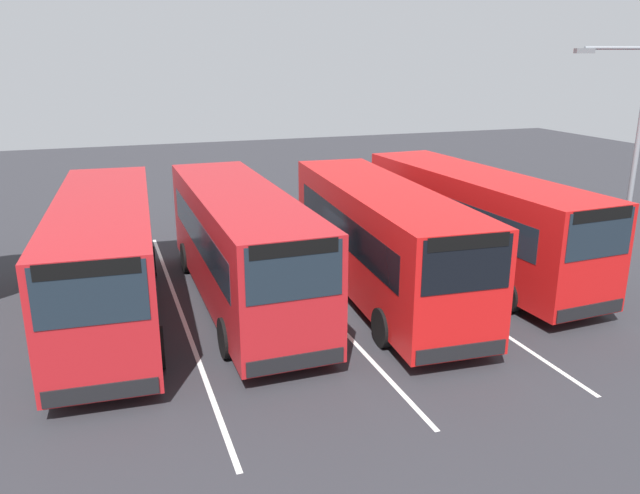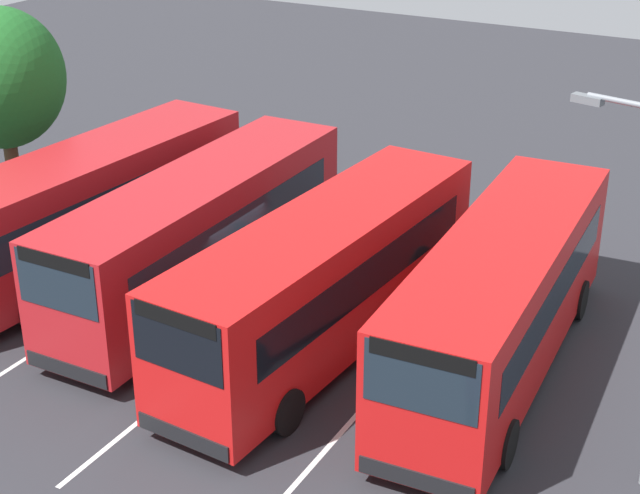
{
  "view_description": "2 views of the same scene",
  "coord_description": "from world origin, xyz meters",
  "px_view_note": "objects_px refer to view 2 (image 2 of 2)",
  "views": [
    {
      "loc": [
        17.04,
        -5.59,
        7.03
      ],
      "look_at": [
        -0.75,
        0.59,
        1.27
      ],
      "focal_mm": 35.09,
      "sensor_mm": 36.0,
      "label": 1
    },
    {
      "loc": [
        18.33,
        11.66,
        11.87
      ],
      "look_at": [
        -1.1,
        0.87,
        1.68
      ],
      "focal_mm": 54.5,
      "sensor_mm": 36.0,
      "label": 2
    }
  ],
  "objects_px": {
    "bus_far_left": "(90,205)",
    "bus_far_right": "(501,299)",
    "bus_center_right": "(325,278)",
    "depot_tree": "(1,79)",
    "bus_center_left": "(200,232)"
  },
  "relations": [
    {
      "from": "bus_far_left",
      "to": "bus_far_right",
      "type": "relative_size",
      "value": 1.0
    },
    {
      "from": "bus_center_right",
      "to": "depot_tree",
      "type": "relative_size",
      "value": 1.66
    },
    {
      "from": "bus_center_left",
      "to": "bus_center_right",
      "type": "bearing_deg",
      "value": 78.54
    },
    {
      "from": "bus_far_left",
      "to": "depot_tree",
      "type": "height_order",
      "value": "depot_tree"
    },
    {
      "from": "bus_center_left",
      "to": "depot_tree",
      "type": "height_order",
      "value": "depot_tree"
    },
    {
      "from": "bus_far_left",
      "to": "bus_center_right",
      "type": "xyz_separation_m",
      "value": [
        0.81,
        7.79,
        0.0
      ]
    },
    {
      "from": "bus_center_left",
      "to": "depot_tree",
      "type": "bearing_deg",
      "value": -104.62
    },
    {
      "from": "bus_center_right",
      "to": "bus_far_right",
      "type": "bearing_deg",
      "value": 107.74
    },
    {
      "from": "bus_far_right",
      "to": "bus_center_right",
      "type": "bearing_deg",
      "value": -79.0
    },
    {
      "from": "bus_center_right",
      "to": "depot_tree",
      "type": "height_order",
      "value": "depot_tree"
    },
    {
      "from": "bus_far_left",
      "to": "bus_center_left",
      "type": "bearing_deg",
      "value": 92.88
    },
    {
      "from": "bus_center_right",
      "to": "depot_tree",
      "type": "distance_m",
      "value": 13.45
    },
    {
      "from": "bus_far_left",
      "to": "bus_center_left",
      "type": "relative_size",
      "value": 1.01
    },
    {
      "from": "bus_center_left",
      "to": "bus_far_right",
      "type": "bearing_deg",
      "value": 90.94
    },
    {
      "from": "bus_center_left",
      "to": "bus_far_right",
      "type": "relative_size",
      "value": 0.99
    }
  ]
}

